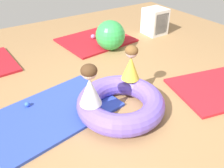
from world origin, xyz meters
name	(u,v)px	position (x,y,z in m)	size (l,w,h in m)	color
ground_plane	(120,108)	(0.00, 0.00, 0.00)	(8.00, 8.00, 0.00)	#9E7549
gym_mat_near_left	(96,40)	(0.86, 2.14, 0.02)	(1.39, 1.14, 0.04)	#B21923
gym_mat_near_right	(49,115)	(-0.83, 0.36, 0.02)	(1.69, 0.99, 0.04)	#2D47B7
inflatable_cushion	(121,103)	(-0.04, -0.06, 0.14)	(1.11, 1.11, 0.27)	#7056D1
child_in_yellow	(131,63)	(0.28, 0.18, 0.51)	(0.34, 0.34, 0.48)	yellow
child_in_white	(90,85)	(-0.43, -0.02, 0.52)	(0.37, 0.37, 0.51)	white
play_ball_blue	(27,104)	(-1.02, 0.65, 0.07)	(0.07, 0.07, 0.07)	blue
play_ball_pink	(93,37)	(0.82, 2.19, 0.09)	(0.10, 0.10, 0.10)	pink
exercise_ball_large	(110,35)	(0.90, 1.63, 0.28)	(0.57, 0.57, 0.57)	green
storage_cube	(156,22)	(2.17, 1.78, 0.28)	(0.44, 0.44, 0.56)	silver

